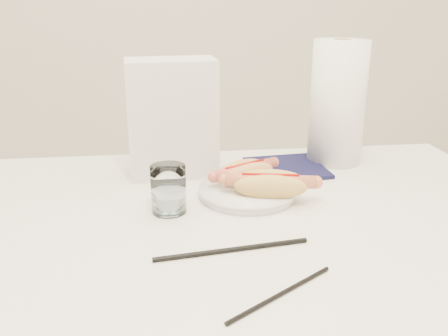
{
  "coord_description": "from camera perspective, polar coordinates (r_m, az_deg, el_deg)",
  "views": [
    {
      "loc": [
        -0.1,
        -0.8,
        1.14
      ],
      "look_at": [
        0.0,
        0.08,
        0.82
      ],
      "focal_mm": 39.44,
      "sensor_mm": 36.0,
      "label": 1
    }
  ],
  "objects": [
    {
      "name": "paper_towel_roll",
      "position": [
        1.19,
        13.03,
        7.38
      ],
      "size": [
        0.13,
        0.13,
        0.29
      ],
      "primitive_type": "cylinder",
      "rotation": [
        0.0,
        0.0,
        -0.06
      ],
      "color": "white",
      "rests_on": "table"
    },
    {
      "name": "table",
      "position": [
        0.92,
        0.46,
        -9.2
      ],
      "size": [
        1.2,
        0.8,
        0.75
      ],
      "color": "white",
      "rests_on": "ground"
    },
    {
      "name": "hotdog_left",
      "position": [
        1.02,
        2.42,
        -0.5
      ],
      "size": [
        0.15,
        0.11,
        0.04
      ],
      "rotation": [
        0.0,
        0.0,
        0.49
      ],
      "color": "tan",
      "rests_on": "plate"
    },
    {
      "name": "water_glass",
      "position": [
        0.91,
        -6.45,
        -2.45
      ],
      "size": [
        0.06,
        0.06,
        0.09
      ],
      "primitive_type": "cylinder",
      "color": "silver",
      "rests_on": "table"
    },
    {
      "name": "navy_napkin",
      "position": [
        1.14,
        7.24,
        0.03
      ],
      "size": [
        0.18,
        0.18,
        0.01
      ],
      "primitive_type": "cube",
      "rotation": [
        0.0,
        0.0,
        0.1
      ],
      "color": "#101033",
      "rests_on": "table"
    },
    {
      "name": "chopstick_far",
      "position": [
        0.78,
        0.96,
        -9.43
      ],
      "size": [
        0.25,
        0.04,
        0.01
      ],
      "primitive_type": "cylinder",
      "rotation": [
        0.0,
        1.57,
        0.14
      ],
      "color": "black",
      "rests_on": "table"
    },
    {
      "name": "hotdog_right",
      "position": [
        0.95,
        5.38,
        -1.93
      ],
      "size": [
        0.18,
        0.09,
        0.05
      ],
      "rotation": [
        0.0,
        0.0,
        -0.19
      ],
      "color": "#DEAC56",
      "rests_on": "plate"
    },
    {
      "name": "plate",
      "position": [
        0.99,
        2.75,
        -2.9
      ],
      "size": [
        0.21,
        0.21,
        0.02
      ],
      "primitive_type": "cylinder",
      "rotation": [
        0.0,
        0.0,
        0.11
      ],
      "color": "white",
      "rests_on": "table"
    },
    {
      "name": "chopstick_near",
      "position": [
        0.69,
        6.63,
        -14.28
      ],
      "size": [
        0.17,
        0.12,
        0.01
      ],
      "primitive_type": "cylinder",
      "rotation": [
        0.0,
        1.57,
        0.59
      ],
      "color": "black",
      "rests_on": "table"
    },
    {
      "name": "napkin_box",
      "position": [
        1.08,
        -6.02,
        5.77
      ],
      "size": [
        0.2,
        0.12,
        0.25
      ],
      "primitive_type": "cube",
      "rotation": [
        0.0,
        0.0,
        0.07
      ],
      "color": "silver",
      "rests_on": "table"
    }
  ]
}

